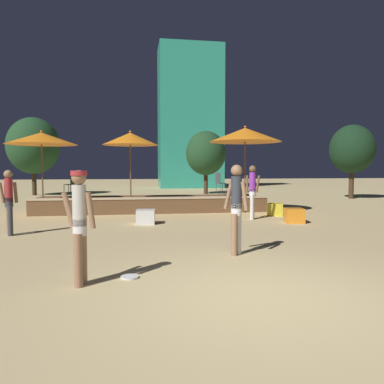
# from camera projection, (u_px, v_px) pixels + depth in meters

# --- Properties ---
(ground_plane) EXTENTS (120.00, 120.00, 0.00)m
(ground_plane) POSITION_uv_depth(u_px,v_px,m) (262.00, 298.00, 4.93)
(ground_plane) COLOR tan
(wooden_deck) EXTENTS (9.01, 2.37, 0.64)m
(wooden_deck) POSITION_uv_depth(u_px,v_px,m) (151.00, 204.00, 15.20)
(wooden_deck) COLOR brown
(wooden_deck) RESTS_ON ground
(patio_umbrella_0) EXTENTS (2.79, 2.79, 3.37)m
(patio_umbrella_0) POSITION_uv_depth(u_px,v_px,m) (245.00, 135.00, 14.43)
(patio_umbrella_0) COLOR brown
(patio_umbrella_0) RESTS_ON ground
(patio_umbrella_1) EXTENTS (2.07, 2.07, 3.13)m
(patio_umbrella_1) POSITION_uv_depth(u_px,v_px,m) (130.00, 139.00, 13.93)
(patio_umbrella_1) COLOR brown
(patio_umbrella_1) RESTS_ON ground
(patio_umbrella_2) EXTENTS (2.50, 2.50, 3.09)m
(patio_umbrella_2) POSITION_uv_depth(u_px,v_px,m) (42.00, 139.00, 13.43)
(patio_umbrella_2) COLOR brown
(patio_umbrella_2) RESTS_ON ground
(cube_seat_0) EXTENTS (0.66, 0.66, 0.45)m
(cube_seat_0) POSITION_uv_depth(u_px,v_px,m) (294.00, 216.00, 11.83)
(cube_seat_0) COLOR orange
(cube_seat_0) RESTS_ON ground
(cube_seat_1) EXTENTS (0.70, 0.70, 0.45)m
(cube_seat_1) POSITION_uv_depth(u_px,v_px,m) (275.00, 209.00, 13.65)
(cube_seat_1) COLOR yellow
(cube_seat_1) RESTS_ON ground
(cube_seat_2) EXTENTS (0.62, 0.62, 0.44)m
(cube_seat_2) POSITION_uv_depth(u_px,v_px,m) (146.00, 217.00, 11.58)
(cube_seat_2) COLOR white
(cube_seat_2) RESTS_ON ground
(person_0) EXTENTS (0.45, 0.29, 1.67)m
(person_0) POSITION_uv_depth(u_px,v_px,m) (9.00, 200.00, 9.50)
(person_0) COLOR #997051
(person_0) RESTS_ON ground
(person_1) EXTENTS (0.51, 0.29, 1.68)m
(person_1) POSITION_uv_depth(u_px,v_px,m) (80.00, 221.00, 5.39)
(person_1) COLOR #997051
(person_1) RESTS_ON ground
(person_2) EXTENTS (0.47, 0.29, 1.82)m
(person_2) POSITION_uv_depth(u_px,v_px,m) (252.00, 190.00, 12.60)
(person_2) COLOR white
(person_2) RESTS_ON ground
(person_3) EXTENTS (0.45, 0.42, 1.78)m
(person_3) POSITION_uv_depth(u_px,v_px,m) (236.00, 206.00, 7.35)
(person_3) COLOR white
(person_3) RESTS_ON ground
(bistro_chair_0) EXTENTS (0.43, 0.43, 0.90)m
(bistro_chair_0) POSITION_uv_depth(u_px,v_px,m) (219.00, 181.00, 15.95)
(bistro_chair_0) COLOR #47474C
(bistro_chair_0) RESTS_ON wooden_deck
(bistro_chair_1) EXTENTS (0.46, 0.45, 0.90)m
(bistro_chair_1) POSITION_uv_depth(u_px,v_px,m) (72.00, 182.00, 14.61)
(bistro_chair_1) COLOR #1E4C47
(bistro_chair_1) RESTS_ON wooden_deck
(frisbee_disc) EXTENTS (0.28, 0.28, 0.03)m
(frisbee_disc) POSITION_uv_depth(u_px,v_px,m) (130.00, 277.00, 5.81)
(frisbee_disc) COLOR white
(frisbee_disc) RESTS_ON ground
(background_tree_0) EXTENTS (3.31, 3.31, 5.03)m
(background_tree_0) POSITION_uv_depth(u_px,v_px,m) (33.00, 146.00, 24.15)
(background_tree_0) COLOR #3D2B1C
(background_tree_0) RESTS_ON ground
(background_tree_1) EXTENTS (2.73, 2.73, 4.29)m
(background_tree_1) POSITION_uv_depth(u_px,v_px,m) (206.00, 153.00, 25.50)
(background_tree_1) COLOR #3D2B1C
(background_tree_1) RESTS_ON ground
(background_tree_2) EXTENTS (2.51, 2.51, 4.23)m
(background_tree_2) POSITION_uv_depth(u_px,v_px,m) (352.00, 149.00, 21.38)
(background_tree_2) COLOR #3D2B1C
(background_tree_2) RESTS_ON ground
(distant_building) EXTENTS (5.72, 3.39, 12.80)m
(distant_building) POSITION_uv_depth(u_px,v_px,m) (190.00, 118.00, 34.22)
(distant_building) COLOR teal
(distant_building) RESTS_ON ground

